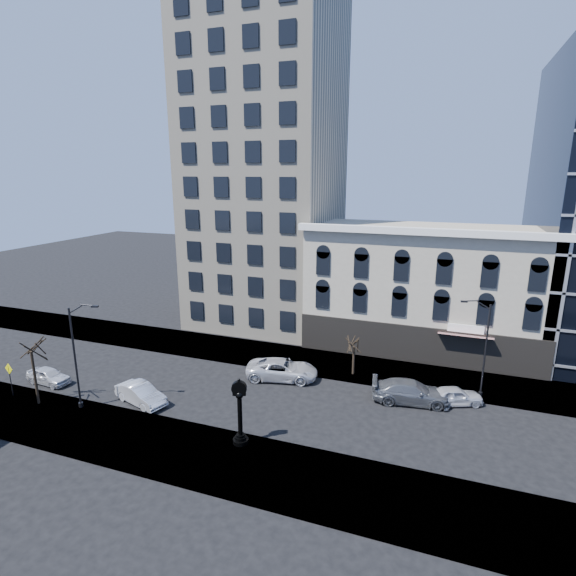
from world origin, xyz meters
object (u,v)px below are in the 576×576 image
at_px(street_clock, 240,414).
at_px(warning_sign, 10,374).
at_px(street_lamp_near, 79,329).
at_px(car_near_b, 141,394).
at_px(car_near_a, 48,376).

bearing_deg(street_clock, warning_sign, 160.91).
height_order(street_clock, warning_sign, street_clock).
xyz_separation_m(street_lamp_near, car_near_b, (3.16, 2.02, -5.54)).
xyz_separation_m(warning_sign, car_near_b, (10.07, 2.65, -1.24)).
bearing_deg(warning_sign, street_clock, 9.26).
relative_size(street_clock, car_near_a, 1.15).
xyz_separation_m(street_clock, street_lamp_near, (-12.66, 0.27, 4.13)).
bearing_deg(car_near_b, warning_sign, 121.56).
bearing_deg(street_clock, street_lamp_near, 158.63).
relative_size(street_lamp_near, warning_sign, 3.01).
relative_size(street_clock, car_near_b, 0.99).
xyz_separation_m(street_clock, car_near_a, (-18.87, 2.43, -1.50)).
relative_size(warning_sign, car_near_a, 0.69).
distance_m(street_lamp_near, car_near_a, 8.65).
height_order(warning_sign, car_near_a, warning_sign).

